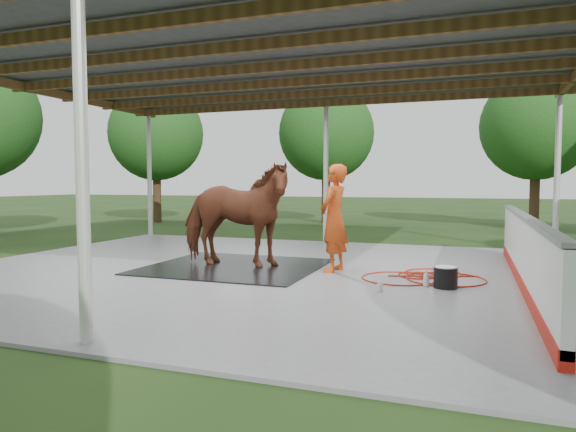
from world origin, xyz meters
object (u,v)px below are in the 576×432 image
(handler, at_px, (334,218))
(wash_bucket, at_px, (446,277))
(horse, at_px, (234,215))
(dasher_board, at_px, (524,253))

(handler, bearing_deg, wash_bucket, 76.38)
(horse, bearing_deg, dasher_board, -93.55)
(horse, relative_size, wash_bucket, 6.48)
(wash_bucket, bearing_deg, horse, 170.18)
(horse, height_order, handler, horse)
(dasher_board, height_order, handler, handler)
(wash_bucket, bearing_deg, dasher_board, 25.14)
(horse, bearing_deg, wash_bucket, -101.77)
(dasher_board, bearing_deg, horse, 178.40)
(dasher_board, relative_size, handler, 3.98)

